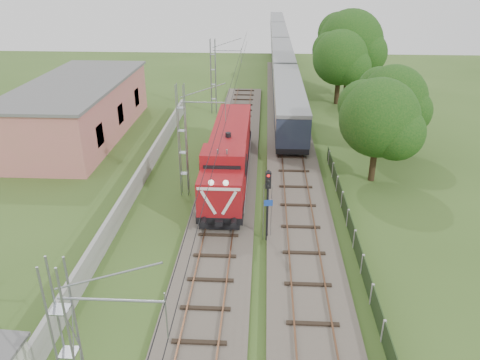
{
  "coord_description": "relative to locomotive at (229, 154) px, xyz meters",
  "views": [
    {
      "loc": [
        2.59,
        -18.02,
        15.2
      ],
      "look_at": [
        1.08,
        9.82,
        2.2
      ],
      "focal_mm": 35.0,
      "sensor_mm": 36.0,
      "label": 1
    }
  ],
  "objects": [
    {
      "name": "track_main",
      "position": [
        0.0,
        -7.43,
        -1.97
      ],
      "size": [
        4.2,
        70.0,
        0.45
      ],
      "color": "#6B6054",
      "rests_on": "ground"
    },
    {
      "name": "locomotive",
      "position": [
        0.0,
        0.0,
        0.0
      ],
      "size": [
        2.86,
        16.33,
        4.15
      ],
      "color": "black",
      "rests_on": "ground"
    },
    {
      "name": "catenary",
      "position": [
        -2.95,
        -2.43,
        1.89
      ],
      "size": [
        3.31,
        70.0,
        8.0
      ],
      "color": "gray",
      "rests_on": "ground"
    },
    {
      "name": "track_side",
      "position": [
        5.0,
        5.57,
        -1.97
      ],
      "size": [
        4.2,
        80.0,
        0.45
      ],
      "color": "#6B6054",
      "rests_on": "ground"
    },
    {
      "name": "tree_a",
      "position": [
        10.97,
        0.63,
        2.76
      ],
      "size": [
        6.08,
        5.79,
        7.88
      ],
      "color": "#3D2B19",
      "rests_on": "ground"
    },
    {
      "name": "tree_c",
      "position": [
        11.13,
        22.16,
        3.14
      ],
      "size": [
        6.55,
        6.24,
        8.5
      ],
      "color": "#3D2B19",
      "rests_on": "ground"
    },
    {
      "name": "fence",
      "position": [
        8.0,
        -11.43,
        -1.56
      ],
      "size": [
        0.12,
        32.0,
        1.2
      ],
      "color": "black",
      "rests_on": "ground"
    },
    {
      "name": "tree_b",
      "position": [
        13.37,
        6.47,
        2.63
      ],
      "size": [
        5.92,
        5.64,
        7.68
      ],
      "color": "#3D2B19",
      "rests_on": "ground"
    },
    {
      "name": "coach_rake",
      "position": [
        5.0,
        47.51,
        0.28
      ],
      "size": [
        2.92,
        87.04,
        3.37
      ],
      "color": "black",
      "rests_on": "ground"
    },
    {
      "name": "signal_post",
      "position": [
        2.89,
        -8.44,
        1.0
      ],
      "size": [
        0.51,
        0.4,
        4.6
      ],
      "color": "black",
      "rests_on": "ground"
    },
    {
      "name": "station_building",
      "position": [
        -15.0,
        9.57,
        0.47
      ],
      "size": [
        8.4,
        20.4,
        5.22
      ],
      "color": "#B97063",
      "rests_on": "ground"
    },
    {
      "name": "ground",
      "position": [
        0.0,
        -14.43,
        -2.16
      ],
      "size": [
        140.0,
        140.0,
        0.0
      ],
      "primitive_type": "plane",
      "color": "#38531F",
      "rests_on": "ground"
    },
    {
      "name": "boundary_wall",
      "position": [
        -6.5,
        -2.43,
        -1.41
      ],
      "size": [
        0.25,
        40.0,
        1.5
      ],
      "primitive_type": "cube",
      "color": "#9E9E99",
      "rests_on": "ground"
    },
    {
      "name": "tree_d",
      "position": [
        12.74,
        25.56,
        4.34
      ],
      "size": [
        8.03,
        7.65,
        10.41
      ],
      "color": "#3D2B19",
      "rests_on": "ground"
    }
  ]
}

